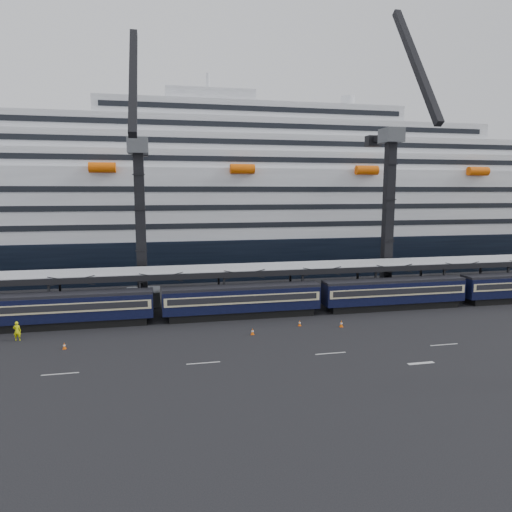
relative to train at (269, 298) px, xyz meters
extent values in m
plane|color=black|center=(4.65, -10.00, -2.20)|extent=(260.00, 260.00, 0.00)
cube|color=beige|center=(-21.35, -14.00, -2.19)|extent=(3.00, 0.15, 0.02)
cube|color=beige|center=(-9.35, -14.00, -2.19)|extent=(3.00, 0.15, 0.02)
cube|color=beige|center=(2.65, -14.00, -2.19)|extent=(3.00, 0.15, 0.02)
cube|color=beige|center=(14.65, -14.00, -2.19)|extent=(3.00, 0.15, 0.02)
cube|color=beige|center=(9.65, -18.00, -2.19)|extent=(2.50, 0.40, 0.02)
cube|color=black|center=(-23.35, 0.00, -1.75)|extent=(17.48, 2.40, 0.90)
cube|color=black|center=(-23.35, 0.00, 0.05)|extent=(19.00, 2.80, 2.70)
cube|color=beige|center=(-23.35, 0.00, 0.35)|extent=(18.62, 2.92, 1.05)
cube|color=black|center=(-23.35, 0.00, 0.40)|extent=(17.86, 2.98, 0.70)
cube|color=black|center=(-23.35, 0.00, 1.55)|extent=(19.00, 2.50, 0.35)
cube|color=black|center=(-3.35, 0.00, -1.75)|extent=(17.48, 2.40, 0.90)
cube|color=black|center=(-3.35, 0.00, 0.05)|extent=(19.00, 2.80, 2.70)
cube|color=beige|center=(-3.35, 0.00, 0.35)|extent=(18.62, 2.92, 1.05)
cube|color=black|center=(-3.35, 0.00, 0.40)|extent=(17.86, 2.98, 0.70)
cube|color=black|center=(-3.35, 0.00, 1.55)|extent=(19.00, 2.50, 0.35)
cube|color=black|center=(16.65, 0.00, -1.75)|extent=(17.48, 2.40, 0.90)
cube|color=black|center=(16.65, 0.00, 0.05)|extent=(19.00, 2.80, 2.70)
cube|color=beige|center=(16.65, 0.00, 0.35)|extent=(18.62, 2.92, 1.05)
cube|color=black|center=(16.65, 0.00, 0.40)|extent=(17.86, 2.98, 0.70)
cube|color=black|center=(16.65, 0.00, 1.55)|extent=(19.00, 2.50, 0.35)
cube|color=#9EA1A6|center=(4.65, 4.00, 3.20)|extent=(130.00, 6.00, 0.25)
cube|color=black|center=(4.65, 1.00, 2.90)|extent=(130.00, 0.25, 0.70)
cube|color=black|center=(4.65, 7.00, 2.90)|extent=(130.00, 0.25, 0.70)
cube|color=black|center=(-25.35, 1.20, 0.50)|extent=(0.25, 0.25, 5.40)
cube|color=black|center=(-25.35, 6.80, 0.50)|extent=(0.25, 0.25, 5.40)
cube|color=black|center=(-15.35, 1.20, 0.50)|extent=(0.25, 0.25, 5.40)
cube|color=black|center=(-15.35, 6.80, 0.50)|extent=(0.25, 0.25, 5.40)
cube|color=black|center=(-5.35, 1.20, 0.50)|extent=(0.25, 0.25, 5.40)
cube|color=black|center=(-5.35, 6.80, 0.50)|extent=(0.25, 0.25, 5.40)
cube|color=black|center=(4.65, 1.20, 0.50)|extent=(0.25, 0.25, 5.40)
cube|color=black|center=(4.65, 6.80, 0.50)|extent=(0.25, 0.25, 5.40)
cube|color=black|center=(14.65, 1.20, 0.50)|extent=(0.25, 0.25, 5.40)
cube|color=black|center=(14.65, 6.80, 0.50)|extent=(0.25, 0.25, 5.40)
cube|color=black|center=(24.65, 1.20, 0.50)|extent=(0.25, 0.25, 5.40)
cube|color=black|center=(24.65, 6.80, 0.50)|extent=(0.25, 0.25, 5.40)
cube|color=black|center=(34.65, 1.20, 0.50)|extent=(0.25, 0.25, 5.40)
cube|color=black|center=(34.65, 6.80, 0.50)|extent=(0.25, 0.25, 5.40)
cube|color=black|center=(4.65, 36.00, 1.30)|extent=(200.00, 28.00, 7.00)
cube|color=silver|center=(4.65, 36.00, 10.80)|extent=(190.00, 26.88, 12.00)
cube|color=silver|center=(4.65, 36.00, 18.30)|extent=(160.00, 24.64, 3.00)
cube|color=black|center=(4.65, 23.63, 18.30)|extent=(153.60, 0.12, 0.90)
cube|color=silver|center=(4.65, 36.00, 21.30)|extent=(124.00, 21.84, 3.00)
cube|color=black|center=(4.65, 25.03, 21.30)|extent=(119.04, 0.12, 0.90)
cube|color=silver|center=(4.65, 36.00, 24.30)|extent=(90.00, 19.04, 3.00)
cube|color=black|center=(4.65, 26.43, 24.30)|extent=(86.40, 0.12, 0.90)
cube|color=silver|center=(4.65, 36.00, 27.30)|extent=(56.00, 16.24, 3.00)
cube|color=black|center=(4.65, 27.83, 27.30)|extent=(53.76, 0.12, 0.90)
cube|color=silver|center=(-3.35, 36.00, 29.80)|extent=(16.00, 12.00, 2.50)
cylinder|color=silver|center=(24.65, 36.00, 30.30)|extent=(2.80, 2.80, 3.00)
cylinder|color=#F75E07|center=(-21.35, 21.96, 16.60)|extent=(4.00, 1.60, 1.60)
cylinder|color=#F75E07|center=(0.65, 21.96, 16.60)|extent=(4.00, 1.60, 1.60)
cylinder|color=#F75E07|center=(22.65, 21.96, 16.60)|extent=(4.00, 1.60, 1.60)
cylinder|color=#F75E07|center=(44.65, 21.96, 16.60)|extent=(4.00, 1.60, 1.60)
cube|color=#46494D|center=(-15.35, 9.00, -1.20)|extent=(4.50, 4.50, 2.00)
cube|color=black|center=(-15.35, 9.00, 8.80)|extent=(1.30, 1.30, 18.00)
cube|color=#46494D|center=(-15.35, 9.00, 18.80)|extent=(2.60, 3.20, 2.00)
cube|color=black|center=(-15.35, 3.21, 25.69)|extent=(0.90, 12.26, 14.37)
cube|color=black|center=(-15.35, 11.52, 18.80)|extent=(0.90, 5.04, 0.90)
cube|color=black|center=(-15.35, 14.04, 18.60)|extent=(2.20, 1.60, 1.60)
cube|color=#46494D|center=(19.65, 8.00, -1.20)|extent=(4.50, 4.50, 2.00)
cube|color=black|center=(19.65, 8.00, 9.80)|extent=(1.30, 1.30, 20.00)
cube|color=#46494D|center=(19.65, 8.00, 20.80)|extent=(2.60, 3.20, 2.00)
cube|color=black|center=(19.65, 2.26, 28.99)|extent=(0.90, 12.21, 16.90)
cube|color=black|center=(19.65, 10.80, 20.80)|extent=(0.90, 5.60, 0.90)
cube|color=black|center=(19.65, 13.60, 20.60)|extent=(2.20, 1.60, 1.60)
imported|color=#F7FD0D|center=(-27.47, -3.87, -1.20)|extent=(0.74, 0.50, 2.01)
cube|color=#F75E07|center=(-22.24, -7.56, -2.18)|extent=(0.34, 0.34, 0.04)
cone|color=#F75E07|center=(-22.24, -7.56, -1.85)|extent=(0.28, 0.28, 0.64)
cylinder|color=white|center=(-22.24, -7.56, -1.85)|extent=(0.24, 0.24, 0.11)
cube|color=#F75E07|center=(-3.45, -6.89, -2.18)|extent=(0.36, 0.36, 0.04)
cone|color=#F75E07|center=(-3.45, -6.89, -1.82)|extent=(0.30, 0.30, 0.68)
cylinder|color=white|center=(-3.45, -6.89, -1.82)|extent=(0.26, 0.26, 0.11)
cube|color=#F75E07|center=(2.42, -4.89, -2.18)|extent=(0.34, 0.34, 0.04)
cone|color=#F75E07|center=(2.42, -4.89, -1.85)|extent=(0.28, 0.28, 0.64)
cylinder|color=white|center=(2.42, -4.89, -1.85)|extent=(0.24, 0.24, 0.11)
cube|color=#F75E07|center=(6.91, -6.23, -2.18)|extent=(0.39, 0.39, 0.04)
cone|color=#F75E07|center=(6.91, -6.23, -1.79)|extent=(0.33, 0.33, 0.74)
cylinder|color=white|center=(6.91, -6.23, -1.79)|extent=(0.28, 0.28, 0.12)
camera|label=1|loc=(-12.68, -53.02, 13.02)|focal=32.00mm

